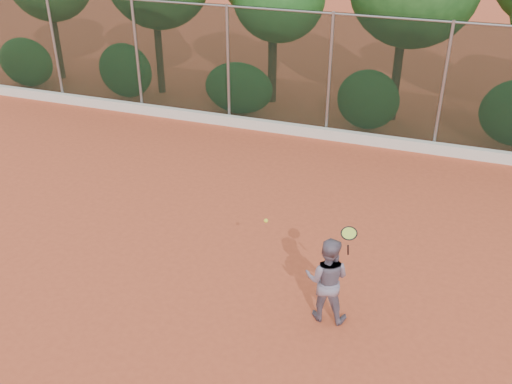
% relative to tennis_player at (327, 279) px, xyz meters
% --- Properties ---
extents(ground, '(80.00, 80.00, 0.00)m').
position_rel_tennis_player_xyz_m(ground, '(-1.80, 0.59, -0.77)').
color(ground, '#C24F2E').
rests_on(ground, ground).
extents(concrete_curb, '(24.00, 0.20, 0.30)m').
position_rel_tennis_player_xyz_m(concrete_curb, '(-1.80, 7.41, -0.62)').
color(concrete_curb, silver).
rests_on(concrete_curb, ground).
extents(tennis_player, '(0.78, 0.62, 1.55)m').
position_rel_tennis_player_xyz_m(tennis_player, '(0.00, 0.00, 0.00)').
color(tennis_player, slate).
rests_on(tennis_player, ground).
extents(chainlink_fence, '(24.09, 0.09, 3.50)m').
position_rel_tennis_player_xyz_m(chainlink_fence, '(-1.80, 7.59, 1.08)').
color(chainlink_fence, black).
rests_on(chainlink_fence, ground).
extents(tennis_racket, '(0.27, 0.25, 0.54)m').
position_rel_tennis_player_xyz_m(tennis_racket, '(0.29, -0.01, 0.93)').
color(tennis_racket, black).
rests_on(tennis_racket, ground).
extents(tennis_ball_in_flight, '(0.07, 0.07, 0.07)m').
position_rel_tennis_player_xyz_m(tennis_ball_in_flight, '(-1.14, 0.22, 0.77)').
color(tennis_ball_in_flight, yellow).
rests_on(tennis_ball_in_flight, ground).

